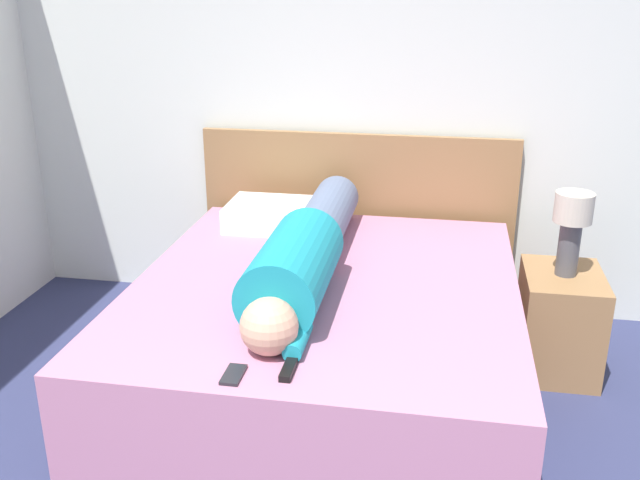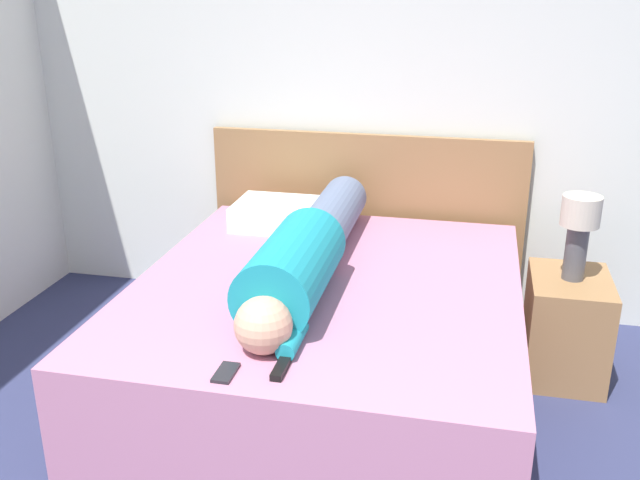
% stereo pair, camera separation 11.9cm
% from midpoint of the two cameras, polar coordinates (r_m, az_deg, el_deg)
% --- Properties ---
extents(wall_back, '(5.47, 0.06, 2.60)m').
position_cam_midpoint_polar(wall_back, '(4.05, 4.24, 12.18)').
color(wall_back, silver).
rests_on(wall_back, ground_plane).
extents(bed, '(1.69, 1.93, 0.59)m').
position_cam_midpoint_polar(bed, '(3.31, -0.59, -8.07)').
color(bed, '#B2708E').
rests_on(bed, ground_plane).
extents(headboard, '(1.81, 0.04, 1.04)m').
position_cam_midpoint_polar(headboard, '(4.18, 2.10, 1.47)').
color(headboard, olive).
rests_on(headboard, ground_plane).
extents(nightstand, '(0.38, 0.49, 0.51)m').
position_cam_midpoint_polar(nightstand, '(3.74, 17.72, -6.25)').
color(nightstand, olive).
rests_on(nightstand, ground_plane).
extents(table_lamp, '(0.18, 0.18, 0.41)m').
position_cam_midpoint_polar(table_lamp, '(3.55, 18.60, 1.29)').
color(table_lamp, '#4C4C51').
rests_on(table_lamp, nightstand).
extents(person_lying, '(0.31, 1.69, 0.31)m').
position_cam_midpoint_polar(person_lying, '(3.13, -2.26, -0.98)').
color(person_lying, tan).
rests_on(person_lying, bed).
extents(pillow_near_headboard, '(0.55, 0.37, 0.13)m').
position_cam_midpoint_polar(pillow_near_headboard, '(3.85, -4.19, 1.99)').
color(pillow_near_headboard, white).
rests_on(pillow_near_headboard, bed).
extents(tv_remote, '(0.04, 0.15, 0.02)m').
position_cam_midpoint_polar(tv_remote, '(2.49, -3.89, -10.24)').
color(tv_remote, black).
rests_on(tv_remote, bed).
extents(cell_phone, '(0.06, 0.13, 0.01)m').
position_cam_midpoint_polar(cell_phone, '(2.48, -8.32, -10.63)').
color(cell_phone, black).
rests_on(cell_phone, bed).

